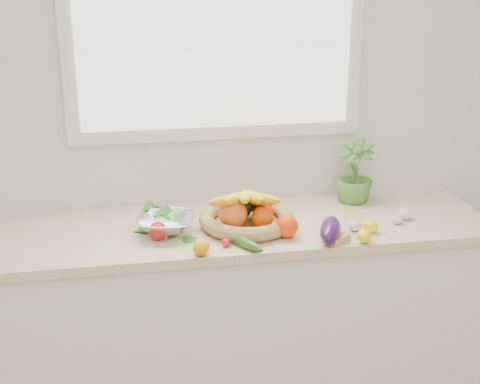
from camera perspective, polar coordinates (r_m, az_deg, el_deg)
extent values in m
cube|color=white|center=(2.98, -2.05, 7.44)|extent=(4.50, 0.02, 2.70)
cube|color=silver|center=(3.04, -1.01, -10.98)|extent=(2.20, 0.58, 0.86)
cube|color=beige|center=(2.84, -1.07, -3.16)|extent=(2.24, 0.62, 0.04)
cube|color=white|center=(2.91, -2.11, 15.11)|extent=(1.30, 0.03, 1.10)
cube|color=white|center=(2.89, -2.05, 15.08)|extent=(1.18, 0.01, 0.98)
sphere|color=#FF3B08|center=(2.70, 4.00, -2.93)|extent=(0.11, 0.11, 0.09)
ellipsoid|color=orange|center=(2.55, -3.33, -4.71)|extent=(0.08, 0.10, 0.06)
ellipsoid|color=#FFF00D|center=(2.69, 10.55, -3.71)|extent=(0.08, 0.08, 0.06)
ellipsoid|color=yellow|center=(2.80, 11.06, -2.85)|extent=(0.08, 0.09, 0.06)
sphere|color=#B8180E|center=(2.69, -7.02, -3.33)|extent=(0.08, 0.08, 0.07)
cube|color=tan|center=(2.68, 8.45, -4.03)|extent=(0.10, 0.09, 0.03)
ellipsoid|color=beige|center=(2.91, 13.25, -2.29)|extent=(0.06, 0.06, 0.04)
ellipsoid|color=white|center=(2.96, 13.88, -1.83)|extent=(0.06, 0.06, 0.05)
ellipsoid|color=white|center=(2.80, 9.75, -2.84)|extent=(0.06, 0.06, 0.05)
ellipsoid|color=#2E103B|center=(2.68, 7.72, -3.25)|extent=(0.16, 0.23, 0.09)
ellipsoid|color=#285118|center=(2.61, 0.30, -4.30)|extent=(0.15, 0.21, 0.04)
sphere|color=red|center=(2.62, -1.23, -4.35)|extent=(0.04, 0.04, 0.03)
imported|color=#4B8731|center=(3.09, 9.71, 1.59)|extent=(0.22, 0.22, 0.31)
cylinder|color=#B1864E|center=(2.81, 0.59, -2.82)|extent=(0.41, 0.41, 0.01)
torus|color=tan|center=(2.80, 0.60, -2.29)|extent=(0.48, 0.48, 0.06)
sphere|color=orange|center=(2.75, -0.62, -1.88)|extent=(0.14, 0.14, 0.12)
sphere|color=#E44507|center=(2.75, 1.94, -2.19)|extent=(0.11, 0.11, 0.09)
sphere|color=#FB3807|center=(2.85, 1.91, -1.46)|extent=(0.10, 0.10, 0.09)
ellipsoid|color=#1D3115|center=(2.85, 0.14, -1.06)|extent=(0.12, 0.12, 0.12)
ellipsoid|color=#FFA915|center=(2.74, -0.89, -0.81)|extent=(0.24, 0.21, 0.11)
ellipsoid|color=yellow|center=(2.75, -0.24, -0.52)|extent=(0.18, 0.25, 0.11)
ellipsoid|color=#FFFA15|center=(2.75, 0.44, -0.40)|extent=(0.10, 0.27, 0.11)
ellipsoid|color=yellow|center=(2.76, 1.07, -0.44)|extent=(0.07, 0.27, 0.11)
ellipsoid|color=gold|center=(2.77, 1.77, -0.64)|extent=(0.16, 0.26, 0.11)
cylinder|color=white|center=(2.75, -6.32, -3.36)|extent=(0.11, 0.11, 0.02)
imported|color=white|center=(2.74, -6.35, -2.64)|extent=(0.28, 0.28, 0.06)
ellipsoid|color=#1A6018|center=(2.73, -6.38, -1.88)|extent=(0.21, 0.21, 0.07)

